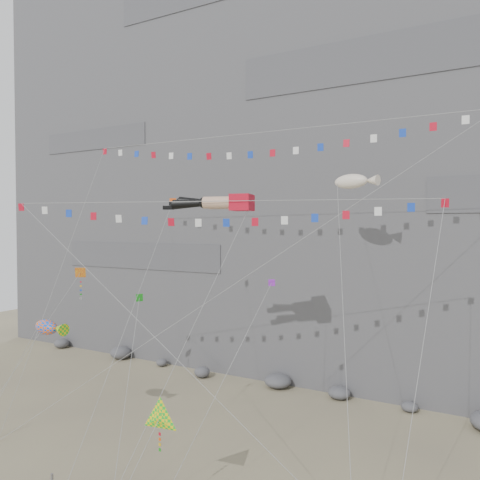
{
  "coord_description": "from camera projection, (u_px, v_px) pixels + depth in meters",
  "views": [
    {
      "loc": [
        18.26,
        -23.43,
        15.44
      ],
      "look_at": [
        0.3,
        9.0,
        14.33
      ],
      "focal_mm": 35.0,
      "sensor_mm": 36.0,
      "label": 1
    }
  ],
  "objects": [
    {
      "name": "ground",
      "position": [
        168.0,
        468.0,
        29.79
      ],
      "size": [
        120.0,
        120.0,
        0.0
      ],
      "primitive_type": "plane",
      "color": "gray",
      "rests_on": "ground"
    },
    {
      "name": "cliff",
      "position": [
        329.0,
        148.0,
        57.03
      ],
      "size": [
        80.0,
        28.0,
        50.0
      ],
      "primitive_type": "cube",
      "color": "slate",
      "rests_on": "ground"
    },
    {
      "name": "talus_boulders",
      "position": [
        278.0,
        381.0,
        44.64
      ],
      "size": [
        60.0,
        3.0,
        1.2
      ],
      "primitive_type": null,
      "color": "#57575C",
      "rests_on": "ground"
    },
    {
      "name": "legs_kite",
      "position": [
        218.0,
        203.0,
        32.93
      ],
      "size": [
        6.56,
        13.42,
        21.03
      ],
      "rotation": [
        0.0,
        0.0,
        0.25
      ],
      "color": "red",
      "rests_on": "ground"
    },
    {
      "name": "flag_banner_upper",
      "position": [
        261.0,
        133.0,
        36.42
      ],
      "size": [
        32.57,
        12.94,
        29.84
      ],
      "color": "red",
      "rests_on": "ground"
    },
    {
      "name": "flag_banner_lower",
      "position": [
        212.0,
        201.0,
        31.83
      ],
      "size": [
        28.48,
        10.39,
        22.33
      ],
      "color": "red",
      "rests_on": "ground"
    },
    {
      "name": "harlequin_kite",
      "position": [
        80.0,
        273.0,
        39.33
      ],
      "size": [
        2.63,
        10.09,
        14.74
      ],
      "color": "red",
      "rests_on": "ground"
    },
    {
      "name": "fish_windsock",
      "position": [
        46.0,
        327.0,
        33.95
      ],
      "size": [
        6.11,
        3.55,
        9.47
      ],
      "color": "#F5590C",
      "rests_on": "ground"
    },
    {
      "name": "delta_kite",
      "position": [
        159.0,
        419.0,
        24.99
      ],
      "size": [
        2.32,
        5.01,
        7.12
      ],
      "color": "yellow",
      "rests_on": "ground"
    },
    {
      "name": "blimp_windsock",
      "position": [
        351.0,
        182.0,
        35.72
      ],
      "size": [
        6.7,
        16.41,
        24.6
      ],
      "color": "#F6E4CA",
      "rests_on": "ground"
    },
    {
      "name": "small_kite_a",
      "position": [
        171.0,
        206.0,
        37.83
      ],
      "size": [
        3.41,
        14.72,
        22.53
      ],
      "color": "#E95013",
      "rests_on": "ground"
    },
    {
      "name": "small_kite_b",
      "position": [
        270.0,
        287.0,
        31.96
      ],
      "size": [
        1.84,
        12.61,
        16.67
      ],
      "color": "purple",
      "rests_on": "ground"
    },
    {
      "name": "small_kite_c",
      "position": [
        139.0,
        300.0,
        33.36
      ],
      "size": [
        5.57,
        8.73,
        13.97
      ],
      "color": "#169419",
      "rests_on": "ground"
    }
  ]
}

